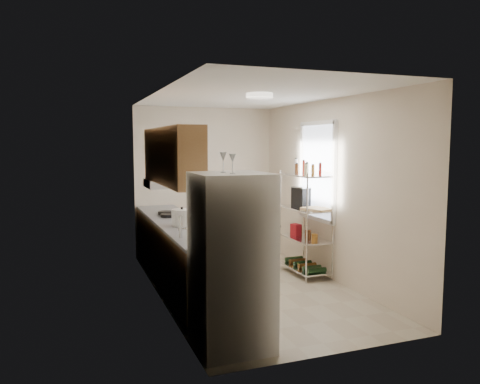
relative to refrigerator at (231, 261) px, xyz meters
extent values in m
cube|color=#BBB097|center=(0.87, 1.70, -0.85)|extent=(2.50, 4.40, 0.01)
cube|color=white|center=(0.87, 1.70, 1.76)|extent=(2.50, 4.40, 0.01)
cube|color=beige|center=(0.87, 3.91, 0.45)|extent=(2.50, 0.01, 2.60)
cube|color=beige|center=(0.87, -0.50, 0.45)|extent=(2.50, 0.01, 2.60)
cube|color=beige|center=(-0.38, 1.70, 0.45)|extent=(0.01, 4.40, 2.60)
cube|color=beige|center=(2.12, 1.70, 0.45)|extent=(0.01, 4.40, 2.60)
cube|color=#9D7142|center=(-0.05, 2.14, -0.42)|extent=(0.60, 3.48, 0.86)
cube|color=gray|center=(-0.03, 2.14, 0.03)|extent=(0.63, 3.51, 0.04)
cube|color=#B7BABC|center=(-0.07, 1.00, 0.03)|extent=(0.52, 0.44, 0.04)
cube|color=#B7BABC|center=(0.23, 3.50, -0.39)|extent=(0.01, 0.55, 0.72)
cube|color=#9D7142|center=(-0.18, 1.80, 0.96)|extent=(0.33, 2.20, 0.72)
cube|color=#B7BABC|center=(-0.13, 2.60, 0.54)|extent=(0.50, 0.60, 0.12)
cube|color=white|center=(2.10, 2.05, 0.70)|extent=(0.06, 1.00, 1.46)
cube|color=silver|center=(1.88, 2.00, -0.75)|extent=(0.45, 0.90, 0.02)
cube|color=silver|center=(1.88, 2.00, -0.30)|extent=(0.45, 0.90, 0.02)
cube|color=silver|center=(1.88, 2.00, 0.15)|extent=(0.45, 0.90, 0.02)
cube|color=silver|center=(1.88, 2.00, 0.65)|extent=(0.45, 0.90, 0.02)
cylinder|color=silver|center=(1.66, 1.57, -0.07)|extent=(0.02, 0.02, 1.55)
cylinder|color=silver|center=(1.66, 2.44, -0.07)|extent=(0.02, 0.02, 1.55)
cylinder|color=silver|center=(2.09, 1.57, -0.07)|extent=(0.02, 0.02, 1.55)
cylinder|color=silver|center=(2.09, 2.44, -0.07)|extent=(0.02, 0.02, 1.55)
cylinder|color=white|center=(0.87, 1.40, 1.72)|extent=(0.34, 0.34, 0.05)
cube|color=silver|center=(0.00, 0.00, 0.00)|extent=(0.70, 0.70, 1.70)
cylinder|color=silver|center=(-0.06, 1.77, 0.16)|extent=(0.27, 0.27, 0.22)
cylinder|color=black|center=(-0.07, 2.56, 0.07)|extent=(0.29, 0.29, 0.04)
cylinder|color=black|center=(-0.07, 2.79, 0.08)|extent=(0.26, 0.26, 0.05)
cube|color=tan|center=(1.94, 1.75, 0.18)|extent=(0.43, 0.49, 0.03)
cube|color=black|center=(1.90, 2.21, 0.32)|extent=(0.24, 0.30, 0.31)
cube|color=maroon|center=(1.83, 2.22, -0.20)|extent=(0.14, 0.17, 0.17)
camera|label=1|loc=(-1.44, -4.13, 1.13)|focal=35.00mm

